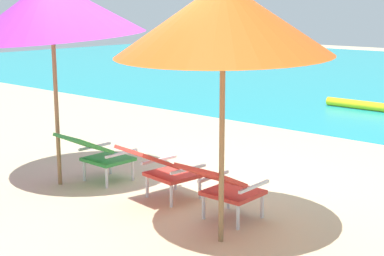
% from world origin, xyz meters
% --- Properties ---
extents(ground_plane, '(40.00, 40.00, 0.00)m').
position_xyz_m(ground_plane, '(0.00, 4.00, 0.00)').
color(ground_plane, '#CCB78E').
extents(swim_buoy, '(1.60, 0.18, 0.18)m').
position_xyz_m(swim_buoy, '(-0.89, 6.67, 0.10)').
color(swim_buoy, yellow).
rests_on(swim_buoy, ocean_band).
extents(lounge_chair_left, '(0.56, 0.88, 0.68)m').
position_xyz_m(lounge_chair_left, '(-1.01, -0.36, 0.40)').
color(lounge_chair_left, '#338E3D').
rests_on(lounge_chair_left, ground_plane).
extents(lounge_chair_center, '(0.64, 0.93, 0.68)m').
position_xyz_m(lounge_chair_center, '(0.04, -0.31, 0.40)').
color(lounge_chair_center, red).
rests_on(lounge_chair_center, ground_plane).
extents(lounge_chair_right, '(0.56, 0.88, 0.68)m').
position_xyz_m(lounge_chair_right, '(0.97, -0.38, 0.40)').
color(lounge_chair_right, red).
rests_on(lounge_chair_right, ground_plane).
extents(beach_umbrella_left, '(2.96, 2.98, 2.55)m').
position_xyz_m(beach_umbrella_left, '(-1.34, -0.69, 2.13)').
color(beach_umbrella_left, olive).
rests_on(beach_umbrella_left, ground_plane).
extents(beach_umbrella_right, '(2.26, 2.28, 2.41)m').
position_xyz_m(beach_umbrella_right, '(1.25, -0.75, 2.06)').
color(beach_umbrella_right, olive).
rests_on(beach_umbrella_right, ground_plane).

